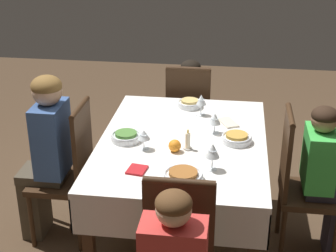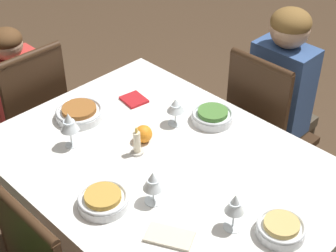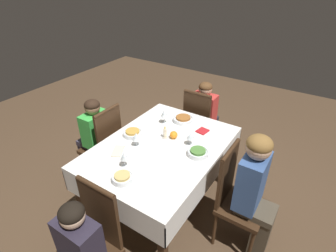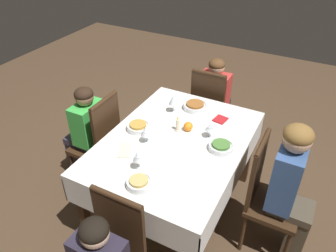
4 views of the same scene
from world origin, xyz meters
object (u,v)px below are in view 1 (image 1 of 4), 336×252
Objects in this scene: chair_south at (299,180)px; orange_fruit at (175,146)px; bowl_south at (237,138)px; wine_glass_east at (201,100)px; person_child_green at (327,176)px; wine_glass_west at (213,151)px; chair_east at (189,117)px; bowl_east at (190,103)px; person_adult_denim at (46,149)px; person_child_dark at (191,108)px; napkin_red_folded at (228,123)px; wine_glass_south at (215,119)px; dining_table at (183,152)px; chair_north at (70,169)px; bowl_west at (183,176)px; napkin_spare_side at (137,170)px; candle_centerpiece at (188,142)px; bowl_north at (126,136)px; wine_glass_north at (144,135)px.

chair_south reaches higher than orange_fruit.
bowl_south is 0.48m from wine_glass_east.
wine_glass_west is (-0.39, 0.71, 0.33)m from person_child_green.
bowl_south is (-0.02, 0.58, 0.24)m from person_child_green.
bowl_east is (-0.39, -0.04, 0.28)m from chair_east.
person_adult_denim reaches higher than bowl_south.
person_child_dark reaches higher than bowl_south.
napkin_red_folded is at bearing 111.74° from person_child_dark.
wine_glass_south is at bearing 97.98° from person_adult_denim.
dining_table is 18.78× the size of orange_fruit.
chair_north is 0.97m from bowl_west.
person_child_dark is at bearing -90.00° from chair_east.
wine_glass_east is at bearing 104.17° from chair_east.
napkin_spare_side is at bearing 75.29° from bowl_west.
chair_east is 1.01× the size of person_child_dark.
chair_south is (0.03, -0.75, -0.16)m from dining_table.
person_adult_denim reaches higher than dining_table.
chair_north is 0.84× the size of person_adult_denim.
dining_table is 1.45× the size of chair_north.
napkin_red_folded is at bearing 60.74° from chair_south.
dining_table is 7.61× the size of bowl_south.
candle_centerpiece is at bearing 151.08° from napkin_red_folded.
chair_north is 0.78m from orange_fruit.
bowl_south is at bearing -167.97° from napkin_red_folded.
wine_glass_east reaches higher than napkin_spare_side.
chair_north and chair_east have the same top height.
person_child_green is 0.97m from wine_glass_east.
napkin_spare_side is (-0.98, 0.20, -0.02)m from bowl_east.
bowl_east is at bearing -29.31° from bowl_north.
chair_east is 0.77m from napkin_red_folded.
bowl_south is (0.17, -0.55, -0.06)m from wine_glass_north.
candle_centerpiece is (-0.54, 0.04, -0.06)m from wine_glass_east.
wine_glass_west is at bearing -150.57° from dining_table.
chair_east is 5.30× the size of napkin_red_folded.
napkin_red_folded is at bearing 116.66° from chair_east.
dining_table is 1.45× the size of chair_south.
wine_glass_south is at bearing 1.53° from wine_glass_west.
bowl_west is at bearing 164.59° from napkin_red_folded.
bowl_east is (0.61, -0.34, 0.00)m from bowl_north.
bowl_east is at bearing 96.11° from chair_east.
chair_east reaches higher than bowl_south.
napkin_spare_side is (-0.37, -0.14, -0.02)m from bowl_north.
dining_table is 10.17× the size of wine_glass_south.
candle_centerpiece is at bearing 115.23° from bowl_south.
bowl_north is 1.00× the size of bowl_south.
napkin_red_folded is (0.42, -0.23, -0.04)m from candle_centerpiece.
bowl_north is (-0.03, -0.40, 0.28)m from chair_north.
wine_glass_south reaches higher than bowl_south.
orange_fruit reaches higher than dining_table.
bowl_east is at bearing -1.67° from orange_fruit.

